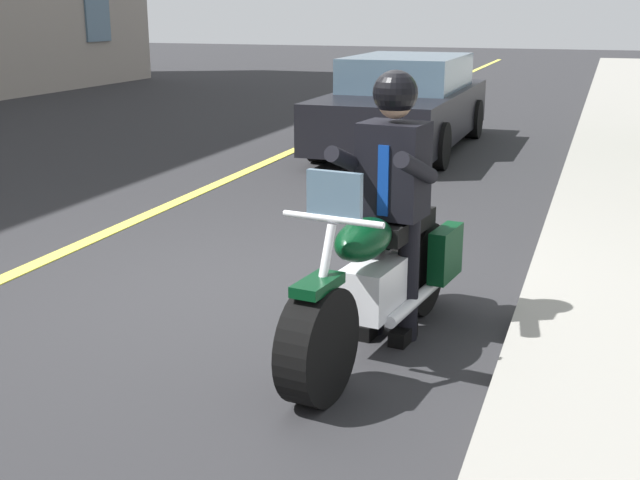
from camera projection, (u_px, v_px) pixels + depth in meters
name	position (u px, v px, depth m)	size (l,w,h in m)	color
ground_plane	(251.00, 291.00, 6.27)	(80.00, 80.00, 0.00)	#28282B
lane_center_stripe	(35.00, 265.00, 6.91)	(60.00, 0.16, 0.01)	#E5DB4C
motorcycle_main	(379.00, 280.00, 5.13)	(2.22, 0.78, 1.26)	black
rider_main	(392.00, 183.00, 5.13)	(0.67, 0.61, 1.74)	black
car_silver	(404.00, 104.00, 12.43)	(4.60, 1.92, 1.40)	black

